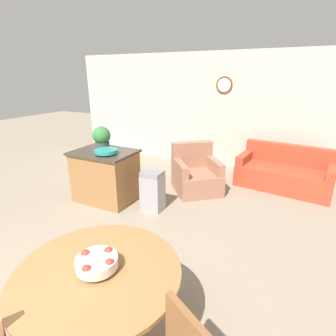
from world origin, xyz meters
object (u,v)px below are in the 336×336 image
(fruit_bowl, at_px, (97,262))
(potted_plant, at_px, (102,137))
(couch, at_px, (284,174))
(armchair, at_px, (196,175))
(dining_table, at_px, (100,288))
(trash_bin, at_px, (153,191))
(teal_bowl, at_px, (106,151))
(kitchen_island, at_px, (106,176))

(fruit_bowl, relative_size, potted_plant, 0.81)
(couch, distance_m, armchair, 1.81)
(fruit_bowl, xyz_separation_m, potted_plant, (-1.88, 2.39, 0.29))
(dining_table, height_order, potted_plant, potted_plant)
(trash_bin, bearing_deg, teal_bowl, -169.60)
(fruit_bowl, distance_m, kitchen_island, 2.84)
(potted_plant, relative_size, armchair, 0.33)
(fruit_bowl, bearing_deg, trash_bin, 109.06)
(armchair, bearing_deg, teal_bowl, -171.88)
(teal_bowl, height_order, couch, teal_bowl)
(trash_bin, bearing_deg, couch, 45.95)
(dining_table, height_order, fruit_bowl, fruit_bowl)
(dining_table, height_order, couch, couch)
(dining_table, bearing_deg, kitchen_island, 127.65)
(dining_table, relative_size, trash_bin, 1.88)
(dining_table, distance_m, fruit_bowl, 0.24)
(trash_bin, height_order, couch, couch)
(couch, bearing_deg, trash_bin, -125.95)
(kitchen_island, relative_size, couch, 0.57)
(kitchen_island, relative_size, armchair, 0.90)
(couch, bearing_deg, fruit_bowl, -97.11)
(dining_table, relative_size, teal_bowl, 3.36)
(fruit_bowl, xyz_separation_m, kitchen_island, (-1.72, 2.23, -0.37))
(potted_plant, xyz_separation_m, armchair, (1.47, 0.95, -0.82))
(kitchen_island, xyz_separation_m, teal_bowl, (0.15, -0.12, 0.51))
(fruit_bowl, xyz_separation_m, couch, (1.16, 4.26, -0.54))
(armchair, bearing_deg, kitchen_island, -178.39)
(potted_plant, bearing_deg, armchair, 32.90)
(kitchen_island, distance_m, potted_plant, 0.69)
(couch, bearing_deg, teal_bowl, -133.69)
(teal_bowl, xyz_separation_m, trash_bin, (0.79, 0.15, -0.63))
(potted_plant, relative_size, trash_bin, 0.58)
(dining_table, distance_m, kitchen_island, 2.82)
(teal_bowl, xyz_separation_m, armchair, (1.16, 1.23, -0.67))
(dining_table, distance_m, potted_plant, 3.09)
(kitchen_island, relative_size, teal_bowl, 2.78)
(teal_bowl, relative_size, couch, 0.20)
(kitchen_island, bearing_deg, potted_plant, 133.47)
(teal_bowl, bearing_deg, dining_table, -53.40)
(dining_table, bearing_deg, potted_plant, 128.07)
(trash_bin, bearing_deg, dining_table, -70.98)
(kitchen_island, bearing_deg, armchair, 40.10)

